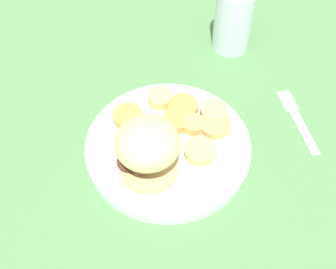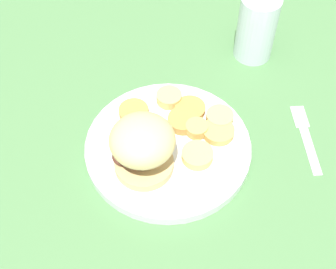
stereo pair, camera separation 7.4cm
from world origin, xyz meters
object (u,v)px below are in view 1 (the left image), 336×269
(dinner_plate, at_px, (168,147))
(sandwich, at_px, (147,150))
(fork, at_px, (298,120))
(drinking_glass, at_px, (234,19))

(dinner_plate, relative_size, sandwich, 2.57)
(sandwich, distance_m, fork, 0.29)
(sandwich, height_order, fork, sandwich)
(dinner_plate, xyz_separation_m, drinking_glass, (-0.26, 0.12, 0.05))
(dinner_plate, bearing_deg, sandwich, -30.23)
(sandwich, xyz_separation_m, fork, (-0.12, 0.26, -0.07))
(sandwich, xyz_separation_m, drinking_glass, (-0.32, 0.14, -0.01))
(drinking_glass, bearing_deg, dinner_plate, -23.49)
(drinking_glass, bearing_deg, sandwich, -24.63)
(dinner_plate, relative_size, fork, 1.87)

